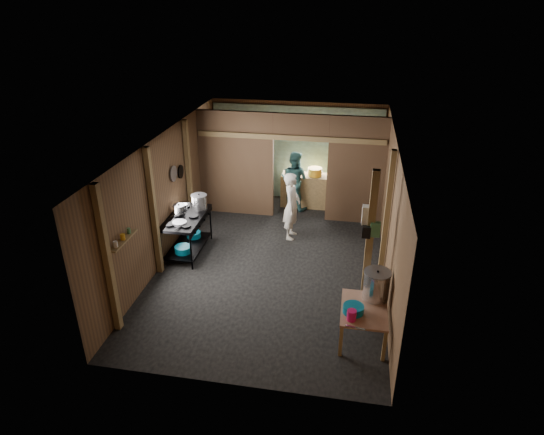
% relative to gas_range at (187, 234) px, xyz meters
% --- Properties ---
extents(floor, '(4.50, 7.00, 0.00)m').
position_rel_gas_range_xyz_m(floor, '(1.88, -0.04, -0.43)').
color(floor, black).
rests_on(floor, ground).
extents(ceiling, '(4.50, 7.00, 0.00)m').
position_rel_gas_range_xyz_m(ceiling, '(1.88, -0.04, 2.17)').
color(ceiling, black).
rests_on(ceiling, ground).
extents(wall_back, '(4.50, 0.00, 2.60)m').
position_rel_gas_range_xyz_m(wall_back, '(1.88, 3.46, 0.87)').
color(wall_back, brown).
rests_on(wall_back, ground).
extents(wall_front, '(4.50, 0.00, 2.60)m').
position_rel_gas_range_xyz_m(wall_front, '(1.88, -3.54, 0.87)').
color(wall_front, brown).
rests_on(wall_front, ground).
extents(wall_left, '(0.00, 7.00, 2.60)m').
position_rel_gas_range_xyz_m(wall_left, '(-0.37, -0.04, 0.87)').
color(wall_left, brown).
rests_on(wall_left, ground).
extents(wall_right, '(0.00, 7.00, 2.60)m').
position_rel_gas_range_xyz_m(wall_right, '(4.13, -0.04, 0.87)').
color(wall_right, brown).
rests_on(wall_right, ground).
extents(partition_left, '(1.85, 0.10, 2.60)m').
position_rel_gas_range_xyz_m(partition_left, '(0.55, 2.16, 0.87)').
color(partition_left, brown).
rests_on(partition_left, floor).
extents(partition_right, '(1.35, 0.10, 2.60)m').
position_rel_gas_range_xyz_m(partition_right, '(3.46, 2.16, 0.87)').
color(partition_right, brown).
rests_on(partition_right, floor).
extents(partition_header, '(1.30, 0.10, 0.60)m').
position_rel_gas_range_xyz_m(partition_header, '(2.13, 2.16, 1.87)').
color(partition_header, brown).
rests_on(partition_header, wall_back).
extents(turquoise_panel, '(4.40, 0.06, 2.50)m').
position_rel_gas_range_xyz_m(turquoise_panel, '(1.88, 3.40, 0.82)').
color(turquoise_panel, '#87B6B1').
rests_on(turquoise_panel, wall_back).
extents(back_counter, '(1.20, 0.50, 0.85)m').
position_rel_gas_range_xyz_m(back_counter, '(2.18, 2.91, -0.00)').
color(back_counter, '#9F7E47').
rests_on(back_counter, floor).
extents(wall_clock, '(0.20, 0.03, 0.20)m').
position_rel_gas_range_xyz_m(wall_clock, '(2.13, 3.36, 1.47)').
color(wall_clock, silver).
rests_on(wall_clock, wall_back).
extents(post_left_a, '(0.10, 0.12, 2.60)m').
position_rel_gas_range_xyz_m(post_left_a, '(-0.30, -2.64, 0.87)').
color(post_left_a, '#9F7E47').
rests_on(post_left_a, floor).
extents(post_left_b, '(0.10, 0.12, 2.60)m').
position_rel_gas_range_xyz_m(post_left_b, '(-0.30, -0.84, 0.87)').
color(post_left_b, '#9F7E47').
rests_on(post_left_b, floor).
extents(post_left_c, '(0.10, 0.12, 2.60)m').
position_rel_gas_range_xyz_m(post_left_c, '(-0.30, 1.16, 0.87)').
color(post_left_c, '#9F7E47').
rests_on(post_left_c, floor).
extents(post_right, '(0.10, 0.12, 2.60)m').
position_rel_gas_range_xyz_m(post_right, '(4.06, -0.24, 0.87)').
color(post_right, '#9F7E47').
rests_on(post_right, floor).
extents(post_free, '(0.12, 0.12, 2.60)m').
position_rel_gas_range_xyz_m(post_free, '(3.73, -1.34, 0.87)').
color(post_free, '#9F7E47').
rests_on(post_free, floor).
extents(cross_beam, '(4.40, 0.12, 0.12)m').
position_rel_gas_range_xyz_m(cross_beam, '(1.88, 2.11, 1.62)').
color(cross_beam, '#9F7E47').
rests_on(cross_beam, wall_left).
extents(pan_lid_big, '(0.03, 0.34, 0.34)m').
position_rel_gas_range_xyz_m(pan_lid_big, '(-0.33, 0.36, 1.22)').
color(pan_lid_big, gray).
rests_on(pan_lid_big, wall_left).
extents(pan_lid_small, '(0.03, 0.30, 0.30)m').
position_rel_gas_range_xyz_m(pan_lid_small, '(-0.33, 0.76, 1.12)').
color(pan_lid_small, black).
rests_on(pan_lid_small, wall_left).
extents(wall_shelf, '(0.14, 0.80, 0.03)m').
position_rel_gas_range_xyz_m(wall_shelf, '(-0.27, -2.14, 0.97)').
color(wall_shelf, '#9F7E47').
rests_on(wall_shelf, wall_left).
extents(jar_white, '(0.07, 0.07, 0.10)m').
position_rel_gas_range_xyz_m(jar_white, '(-0.27, -2.39, 1.04)').
color(jar_white, silver).
rests_on(jar_white, wall_shelf).
extents(jar_yellow, '(0.08, 0.08, 0.10)m').
position_rel_gas_range_xyz_m(jar_yellow, '(-0.27, -2.14, 1.04)').
color(jar_yellow, gold).
rests_on(jar_yellow, wall_shelf).
extents(jar_green, '(0.06, 0.06, 0.10)m').
position_rel_gas_range_xyz_m(jar_green, '(-0.27, -1.92, 1.04)').
color(jar_green, '#418052').
rests_on(jar_green, wall_shelf).
extents(bag_white, '(0.22, 0.15, 0.32)m').
position_rel_gas_range_xyz_m(bag_white, '(3.68, -1.26, 1.35)').
color(bag_white, silver).
rests_on(bag_white, post_free).
extents(bag_green, '(0.16, 0.12, 0.24)m').
position_rel_gas_range_xyz_m(bag_green, '(3.80, -1.40, 1.17)').
color(bag_green, '#418052').
rests_on(bag_green, post_free).
extents(bag_black, '(0.14, 0.10, 0.20)m').
position_rel_gas_range_xyz_m(bag_black, '(3.66, -1.42, 1.12)').
color(bag_black, black).
rests_on(bag_black, post_free).
extents(gas_range, '(0.75, 1.45, 0.86)m').
position_rel_gas_range_xyz_m(gas_range, '(0.00, 0.00, 0.00)').
color(gas_range, black).
rests_on(gas_range, floor).
extents(prep_table, '(0.72, 1.00, 0.59)m').
position_rel_gas_range_xyz_m(prep_table, '(3.71, -2.19, -0.13)').
color(prep_table, '#9E6E51').
rests_on(prep_table, floor).
extents(stove_pot_large, '(0.40, 0.40, 0.34)m').
position_rel_gas_range_xyz_m(stove_pot_large, '(0.17, 0.43, 0.58)').
color(stove_pot_large, silver).
rests_on(stove_pot_large, gas_range).
extents(stove_pot_med, '(0.30, 0.30, 0.23)m').
position_rel_gas_range_xyz_m(stove_pot_med, '(-0.17, 0.09, 0.52)').
color(stove_pot_med, silver).
rests_on(stove_pot_med, gas_range).
extents(stove_saucepan, '(0.20, 0.20, 0.10)m').
position_rel_gas_range_xyz_m(stove_saucepan, '(-0.17, 0.38, 0.48)').
color(stove_saucepan, silver).
rests_on(stove_saucepan, gas_range).
extents(frying_pan, '(0.40, 0.56, 0.07)m').
position_rel_gas_range_xyz_m(frying_pan, '(0.00, -0.36, 0.45)').
color(frying_pan, gray).
rests_on(frying_pan, gas_range).
extents(blue_tub_front, '(0.34, 0.34, 0.14)m').
position_rel_gas_range_xyz_m(blue_tub_front, '(0.00, -0.31, -0.19)').
color(blue_tub_front, '#065D7A').
rests_on(blue_tub_front, gas_range).
extents(blue_tub_back, '(0.31, 0.31, 0.12)m').
position_rel_gas_range_xyz_m(blue_tub_back, '(0.00, 0.37, -0.20)').
color(blue_tub_back, '#065D7A').
rests_on(blue_tub_back, gas_range).
extents(stock_pot, '(0.58, 0.58, 0.51)m').
position_rel_gas_range_xyz_m(stock_pot, '(3.88, -1.86, 0.40)').
color(stock_pot, silver).
rests_on(stock_pot, prep_table).
extents(wash_basin, '(0.36, 0.36, 0.12)m').
position_rel_gas_range_xyz_m(wash_basin, '(3.54, -2.32, 0.22)').
color(wash_basin, '#065D7A').
rests_on(wash_basin, prep_table).
extents(pink_bucket, '(0.15, 0.15, 0.17)m').
position_rel_gas_range_xyz_m(pink_bucket, '(3.51, -2.51, 0.25)').
color(pink_bucket, '#C31155').
rests_on(pink_bucket, prep_table).
extents(knife, '(0.30, 0.09, 0.01)m').
position_rel_gas_range_xyz_m(knife, '(3.58, -2.69, 0.17)').
color(knife, silver).
rests_on(knife, prep_table).
extents(yellow_tub, '(0.36, 0.36, 0.20)m').
position_rel_gas_range_xyz_m(yellow_tub, '(2.43, 2.91, 0.52)').
color(yellow_tub, gold).
rests_on(yellow_tub, back_counter).
extents(red_cup, '(0.12, 0.12, 0.13)m').
position_rel_gas_range_xyz_m(red_cup, '(1.81, 2.91, 0.49)').
color(red_cup, '#B34C1A').
rests_on(red_cup, back_counter).
extents(cook, '(0.40, 0.58, 1.55)m').
position_rel_gas_range_xyz_m(cook, '(2.09, 1.09, 0.35)').
color(cook, white).
rests_on(cook, floor).
extents(worker_back, '(0.89, 0.79, 1.53)m').
position_rel_gas_range_xyz_m(worker_back, '(1.93, 2.68, 0.34)').
color(worker_back, '#33686A').
rests_on(worker_back, floor).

